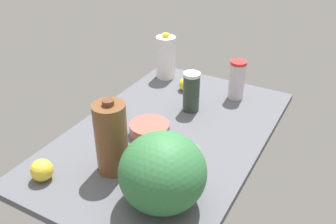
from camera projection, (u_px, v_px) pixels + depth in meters
The scene contains 10 objects.
countertop at pixel (168, 135), 157.74cm from camera, with size 120.00×76.00×3.00cm, color #54555D.
mixing_bowl at pixel (150, 129), 154.72cm from camera, with size 16.64×16.64×5.02cm, color #A2554A.
shaker_bottle at pixel (190, 92), 168.82cm from camera, with size 7.78×7.78×18.58cm.
chocolate_milk_jug at pixel (111, 138), 129.93cm from camera, with size 11.49×11.49×28.42cm.
tumbler_cup at pixel (237, 80), 178.82cm from camera, with size 7.78×7.78×19.11cm.
milk_jug at pixel (166, 57), 198.55cm from camera, with size 10.33×10.33×24.33cm.
watermelon at pixel (163, 172), 115.22cm from camera, with size 27.57×27.57×25.25cm, color #32733E.
lemon_near_front at pixel (185, 84), 188.71cm from camera, with size 6.68×6.68×6.68cm, color yellow.
lime_beside_bowl at pixel (194, 150), 141.84cm from camera, with size 5.07×5.07×5.07cm, color #6FB634.
lemon_loose at pixel (42, 170), 129.64cm from camera, with size 7.90×7.90×7.90cm, color yellow.
Camera 1 is at (-114.46, -63.18, 90.31)cm, focal length 40.00 mm.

